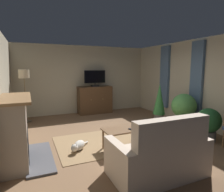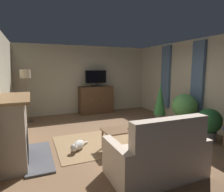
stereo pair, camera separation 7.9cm
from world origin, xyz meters
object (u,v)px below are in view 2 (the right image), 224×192
Objects in this scene: potted_plant_small_fern_corner at (209,123)px; cat at (78,145)px; coffee_table at (123,132)px; sofa_floral at (158,157)px; tv_cabinet at (96,100)px; tv_remote at (131,130)px; television at (96,78)px; potted_plant_leafy_by_curtain at (160,103)px; potted_plant_tall_palm_by_window at (184,107)px; floor_lamp at (25,80)px; fireplace at (16,131)px.

cat is at bearing 167.40° from potted_plant_small_fern_corner.
sofa_floral reaches higher than coffee_table.
tv_cabinet is at bearing 65.66° from cat.
television is at bearing 151.12° from tv_remote.
potted_plant_leafy_by_curtain reaches higher than tv_cabinet.
tv_cabinet is 0.84× the size of sofa_floral.
coffee_table is at bearing -165.02° from potted_plant_tall_palm_by_window.
potted_plant_leafy_by_curtain is 4.42m from floor_lamp.
floor_lamp reaches higher than fireplace.
potted_plant_tall_palm_by_window is 0.79× the size of potted_plant_leafy_by_curtain.
potted_plant_small_fern_corner is 5.63m from floor_lamp.
fireplace reaches higher than cat.
potted_plant_small_fern_corner is (2.20, -0.37, 0.05)m from coffee_table.
television is 0.95× the size of coffee_table.
cat is (1.20, 0.05, -0.50)m from fireplace.
potted_plant_tall_palm_by_window is at bearing 14.98° from coffee_table.
cat is 3.39m from floor_lamp.
fireplace is 4.33m from television.
tv_remote is 0.10× the size of floor_lamp.
television is at bearing 121.01° from potted_plant_tall_palm_by_window.
potted_plant_leafy_by_curtain is (3.96, 0.85, 0.14)m from fireplace.
fireplace reaches higher than tv_remote.
fireplace is 2.32m from tv_remote.
floor_lamp is (0.16, 2.99, 0.82)m from fireplace.
potted_plant_tall_palm_by_window is (0.13, 0.99, 0.20)m from potted_plant_small_fern_corner.
floor_lamp reaches higher than potted_plant_tall_palm_by_window.
fireplace is 2.17m from coffee_table.
potted_plant_leafy_by_curtain reaches higher than coffee_table.
cat is (-3.27, -0.29, -0.56)m from potted_plant_tall_palm_by_window.
tv_cabinet is at bearing 84.17° from sofa_floral.
sofa_floral reaches higher than tv_remote.
coffee_table is at bearing 170.57° from potted_plant_small_fern_corner.
television is 0.80× the size of potted_plant_tall_palm_by_window.
potted_plant_leafy_by_curtain is (1.82, 1.13, 0.33)m from coffee_table.
fireplace is 1.11× the size of potted_plant_leafy_by_curtain.
tv_remote is at bearing -96.26° from tv_cabinet.
potted_plant_tall_palm_by_window is at bearing 4.38° from fireplace.
potted_plant_leafy_by_curtain is (1.27, -2.44, -0.68)m from television.
potted_plant_leafy_by_curtain is at bearing 16.13° from cat.
cat is (-1.49, -3.29, -0.41)m from tv_cabinet.
potted_plant_small_fern_corner reaches higher than coffee_table.
tv_remote is 2.33m from potted_plant_tall_palm_by_window.
potted_plant_small_fern_corner is 3.23m from cat.
cat is (-0.93, 0.34, -0.30)m from coffee_table.
coffee_table is (-0.56, -3.58, -1.01)m from television.
cat is 0.31× the size of floor_lamp.
tv_cabinet is 1.50× the size of coffee_table.
television is 4.38m from potted_plant_small_fern_corner.
potted_plant_tall_palm_by_window is at bearing -45.11° from potted_plant_leafy_by_curtain.
fireplace reaches higher than potted_plant_small_fern_corner.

